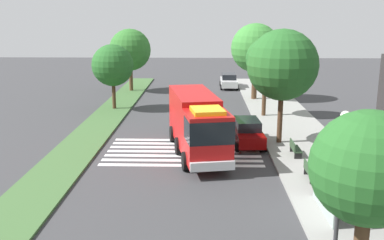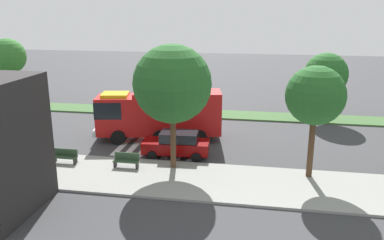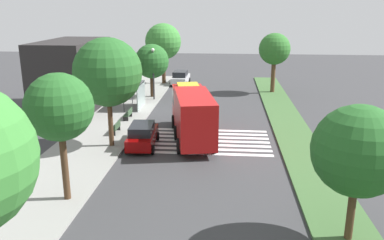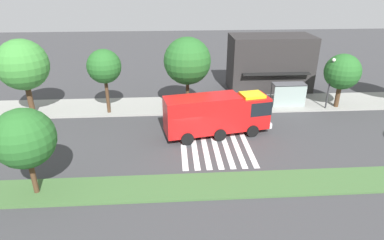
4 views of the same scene
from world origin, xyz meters
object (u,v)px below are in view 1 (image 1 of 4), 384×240
at_px(bench_near_shelter, 310,171).
at_px(bus_stop_shelter, 333,175).
at_px(parked_car_mid, 247,132).
at_px(median_tree_far_west, 130,50).
at_px(sidewalk_tree_east, 368,169).
at_px(parked_car_west, 229,81).
at_px(street_lamp, 341,172).
at_px(median_tree_west, 113,65).
at_px(fire_truck, 198,123).
at_px(sidewalk_tree_center, 282,65).
at_px(bench_west_of_shelter, 295,148).
at_px(sidewalk_tree_far_west, 255,48).
at_px(sidewalk_tree_west, 266,59).

bearing_deg(bench_near_shelter, bus_stop_shelter, 0.06).
height_order(parked_car_mid, median_tree_far_west, median_tree_far_west).
height_order(bench_near_shelter, sidewalk_tree_east, sidewalk_tree_east).
bearing_deg(parked_car_west, street_lamp, 2.92).
bearing_deg(sidewalk_tree_east, median_tree_west, -153.45).
height_order(fire_truck, street_lamp, street_lamp).
height_order(street_lamp, sidewalk_tree_center, sidewalk_tree_center).
relative_size(bench_west_of_shelter, median_tree_west, 0.27).
relative_size(bus_stop_shelter, sidewalk_tree_far_west, 0.46).
height_order(bench_west_of_shelter, sidewalk_tree_west, sidewalk_tree_west).
bearing_deg(sidewalk_tree_west, median_tree_far_west, -132.73).
relative_size(parked_car_mid, bench_near_shelter, 2.86).
relative_size(bench_near_shelter, street_lamp, 0.29).
height_order(street_lamp, median_tree_west, median_tree_west).
bearing_deg(sidewalk_tree_center, median_tree_far_west, -146.90).
distance_m(sidewalk_tree_center, median_tree_west, 17.33).
height_order(fire_truck, parked_car_west, fire_truck).
xyz_separation_m(bench_near_shelter, median_tree_west, (-17.83, -14.00, 3.55)).
bearing_deg(sidewalk_tree_east, bench_near_shelter, 176.91).
height_order(parked_car_mid, bench_west_of_shelter, parked_car_mid).
height_order(bus_stop_shelter, sidewalk_tree_center, sidewalk_tree_center).
distance_m(fire_truck, bus_stop_shelter, 10.42).
bearing_deg(median_tree_west, sidewalk_tree_far_west, 111.11).
bearing_deg(bus_stop_shelter, median_tree_far_west, -156.20).
relative_size(fire_truck, parked_car_west, 2.06).
distance_m(fire_truck, bench_west_of_shelter, 6.25).
height_order(bench_near_shelter, street_lamp, street_lamp).
bearing_deg(bench_west_of_shelter, parked_car_west, -174.20).
relative_size(bench_west_of_shelter, sidewalk_tree_west, 0.24).
xyz_separation_m(sidewalk_tree_far_west, median_tree_west, (5.21, -13.50, -1.17)).
bearing_deg(bench_near_shelter, street_lamp, -6.53).
xyz_separation_m(parked_car_west, bench_west_of_shelter, (26.53, 2.70, -0.28)).
relative_size(parked_car_mid, bus_stop_shelter, 1.31).
relative_size(fire_truck, median_tree_west, 1.66).
height_order(parked_car_mid, street_lamp, street_lamp).
xyz_separation_m(bench_west_of_shelter, median_tree_far_west, (-23.62, -14.00, 4.15)).
distance_m(street_lamp, sidewalk_tree_east, 1.54).
height_order(fire_truck, bench_near_shelter, fire_truck).
distance_m(bench_near_shelter, sidewalk_tree_center, 8.56).
bearing_deg(median_tree_west, sidewalk_tree_east, 26.55).
height_order(parked_car_mid, sidewalk_tree_west, sidewalk_tree_west).
bearing_deg(sidewalk_tree_far_west, median_tree_far_west, -109.25).
bearing_deg(bench_west_of_shelter, median_tree_west, -134.37).
bearing_deg(fire_truck, sidewalk_tree_far_west, 152.36).
height_order(sidewalk_tree_center, median_tree_far_west, sidewalk_tree_center).
bearing_deg(bus_stop_shelter, bench_near_shelter, -179.94).
distance_m(bus_stop_shelter, median_tree_far_west, 34.82).
height_order(parked_car_mid, sidewalk_tree_center, sidewalk_tree_center).
distance_m(fire_truck, median_tree_west, 15.67).
distance_m(bus_stop_shelter, sidewalk_tree_far_west, 27.26).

